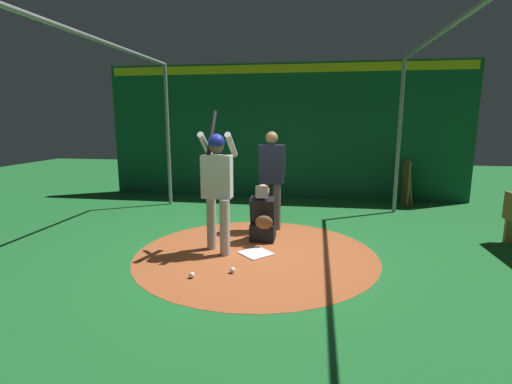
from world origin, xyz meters
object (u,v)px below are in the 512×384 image
at_px(baseball_0, 232,270).
at_px(catcher, 263,219).
at_px(home_plate, 256,253).
at_px(bat_rack, 405,183).
at_px(batter, 217,181).
at_px(umpire, 271,175).
at_px(baseball_1, 192,275).

bearing_deg(baseball_0, catcher, 171.72).
bearing_deg(home_plate, bat_rack, 143.94).
distance_m(batter, baseball_0, 1.37).
bearing_deg(batter, bat_rack, 138.87).
distance_m(catcher, umpire, 0.94).
height_order(batter, baseball_1, batter).
height_order(catcher, baseball_1, catcher).
relative_size(batter, baseball_0, 28.76).
height_order(home_plate, umpire, umpire).
relative_size(umpire, baseball_1, 24.14).
xyz_separation_m(batter, catcher, (-0.62, 0.60, -0.72)).
height_order(bat_rack, baseball_0, bat_rack).
relative_size(umpire, bat_rack, 1.70).
xyz_separation_m(baseball_0, baseball_1, (0.23, -0.47, 0.00)).
xyz_separation_m(bat_rack, baseball_1, (5.13, -3.67, -0.45)).
bearing_deg(baseball_1, catcher, 157.56).
bearing_deg(baseball_1, baseball_0, 116.32).
xyz_separation_m(umpire, baseball_0, (2.11, -0.26, -0.97)).
bearing_deg(umpire, home_plate, -2.87).
bearing_deg(batter, baseball_0, 26.64).
relative_size(home_plate, bat_rack, 0.40).
relative_size(home_plate, batter, 0.20).
bearing_deg(bat_rack, umpire, -46.47).
relative_size(home_plate, catcher, 0.44).
bearing_deg(umpire, catcher, -4.38).
height_order(batter, baseball_0, batter).
bearing_deg(catcher, umpire, 175.62).
xyz_separation_m(umpire, bat_rack, (-2.79, 2.94, -0.52)).
distance_m(catcher, baseball_1, 1.81).
height_order(batter, umpire, batter).
bearing_deg(umpire, baseball_1, -17.38).
height_order(home_plate, batter, batter).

